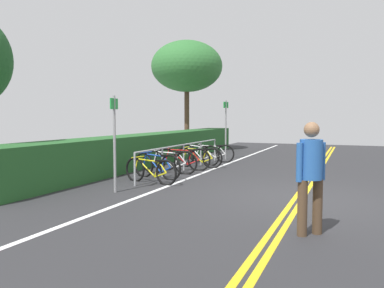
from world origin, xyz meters
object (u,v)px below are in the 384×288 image
bicycle_0 (150,171)px  pedestrian (311,171)px  bicycle_1 (157,166)px  tree_mid (187,67)px  bicycle_4 (198,157)px  sign_post_far (226,124)px  sign_post_near (114,134)px  bicycle_6 (211,153)px  bicycle_3 (182,159)px  bike_rack (184,151)px  bicycle_5 (199,154)px  bicycle_2 (170,162)px

bicycle_0 → pedestrian: size_ratio=1.04×
bicycle_1 → tree_mid: 9.62m
bicycle_4 → sign_post_far: size_ratio=0.72×
sign_post_near → sign_post_far: sign_post_far is taller
bicycle_6 → sign_post_far: bearing=-11.7°
bicycle_3 → sign_post_near: size_ratio=0.80×
bike_rack → pedestrian: (-5.50, -4.39, 0.30)m
bicycle_4 → sign_post_near: size_ratio=0.78×
bicycle_1 → bicycle_6: (4.22, -0.09, -0.01)m
bicycle_6 → pedestrian: (-7.97, -4.35, 0.60)m
bicycle_1 → pedestrian: pedestrian is taller
bicycle_3 → bicycle_5: size_ratio=0.99×
bicycle_2 → bicycle_0: bearing=-171.4°
bicycle_4 → bicycle_5: (0.81, 0.29, 0.02)m
bicycle_2 → bicycle_5: size_ratio=0.98×
pedestrian → tree_mid: bearing=30.4°
bicycle_5 → sign_post_far: size_ratio=0.74×
bicycle_2 → bicycle_5: 2.47m
bike_rack → bicycle_6: bearing=-0.9°
bicycle_5 → bicycle_6: bearing=-12.2°
sign_post_near → bicycle_6: bearing=-0.2°
bicycle_6 → sign_post_near: (-6.35, 0.03, 0.98)m
bicycle_4 → tree_mid: (5.81, 2.90, 3.83)m
bicycle_1 → bicycle_2: bicycle_1 is taller
pedestrian → sign_post_far: bearing=24.5°
bicycle_6 → bicycle_5: bearing=167.8°
bicycle_5 → sign_post_near: size_ratio=0.81×
bicycle_2 → bicycle_3: bicycle_3 is taller
bicycle_4 → bicycle_1: bearing=175.6°
bicycle_2 → bicycle_6: size_ratio=0.98×
tree_mid → sign_post_near: bearing=-165.3°
bicycle_1 → bicycle_6: bearing=-1.2°
bicycle_3 → bicycle_6: bicycle_3 is taller
bike_rack → bicycle_1: bearing=178.4°
bicycle_2 → bicycle_6: bearing=-2.5°
sign_post_near → tree_mid: (10.55, 2.76, 2.86)m
bicycle_1 → bicycle_2: (0.93, 0.05, -0.00)m
bicycle_4 → sign_post_near: bearing=178.3°
bicycle_5 → tree_mid: size_ratio=0.32×
sign_post_near → sign_post_far: size_ratio=0.92×
bicycle_5 → pedestrian: 8.49m
bicycle_1 → bike_rack: bearing=-1.6°
sign_post_near → bicycle_4: bearing=-1.7°
pedestrian → sign_post_near: 4.68m
bicycle_1 → bicycle_0: bearing=-164.8°
bicycle_1 → sign_post_near: 2.34m
bicycle_6 → sign_post_far: (1.09, -0.22, 1.07)m
bicycle_6 → bicycle_3: bearing=178.4°
bicycle_4 → bicycle_5: bearing=19.6°
bicycle_0 → bicycle_2: 1.69m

